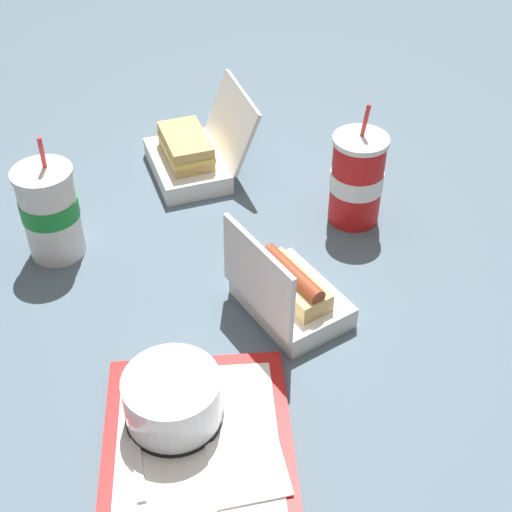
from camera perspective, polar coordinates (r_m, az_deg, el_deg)
name	(u,v)px	position (r m, az deg, el deg)	size (l,w,h in m)	color
ground_plane	(253,264)	(1.28, -0.28, -0.62)	(3.20, 3.20, 0.00)	#4C6070
food_tray	(198,463)	(1.00, -4.63, -16.17)	(0.40, 0.30, 0.01)	red
cake_container	(173,400)	(1.01, -6.67, -11.34)	(0.14, 0.14, 0.08)	black
napkin_stack	(248,469)	(0.98, -0.66, -16.67)	(0.10, 0.10, 0.00)	white
plastic_fork	(138,465)	(0.99, -9.43, -16.17)	(0.11, 0.01, 0.01)	white
clamshell_hotdog_right	(288,293)	(1.16, 2.55, -2.98)	(0.22, 0.20, 0.17)	white
clamshell_sandwich_back	(192,154)	(1.49, -5.16, 8.10)	(0.23, 0.22, 0.17)	white
soda_cup_right	(357,179)	(1.34, 8.06, 6.11)	(0.10, 0.10, 0.24)	red
soda_cup_left	(50,211)	(1.30, -16.14, 3.46)	(0.10, 0.10, 0.24)	white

